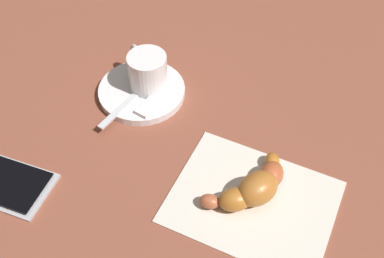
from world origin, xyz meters
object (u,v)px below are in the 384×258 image
Objects in this scene: croissant at (254,187)px; napkin at (252,201)px; espresso_cup at (147,71)px; teaspoon at (139,91)px; saucer at (142,91)px; sugar_packet at (155,100)px.

napkin is at bearing -68.09° from croissant.
teaspoon is (-0.00, -0.02, -0.02)m from espresso_cup.
napkin is (0.22, -0.08, -0.00)m from saucer.
teaspoon is 1.01× the size of croissant.
teaspoon is 0.23m from croissant.
espresso_cup is 0.23m from croissant.
napkin is (0.19, -0.07, -0.01)m from sugar_packet.
teaspoon is 1.83× the size of sugar_packet.
teaspoon reaches higher than sugar_packet.
sugar_packet reaches higher than napkin.
espresso_cup reaches higher than sugar_packet.
saucer is at bearing 161.22° from croissant.
napkin is 1.56× the size of croissant.
napkin is 0.02m from croissant.
sugar_packet is (0.03, -0.01, 0.01)m from saucer.
saucer is 0.99× the size of teaspoon.
napkin is at bearing -20.46° from saucer.
sugar_packet is 0.20m from napkin.
teaspoon is at bearing 85.84° from sugar_packet.
sugar_packet is at bearing -40.51° from espresso_cup.
espresso_cup is at bearing 69.26° from saucer.
espresso_cup is at bearing 52.50° from sugar_packet.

